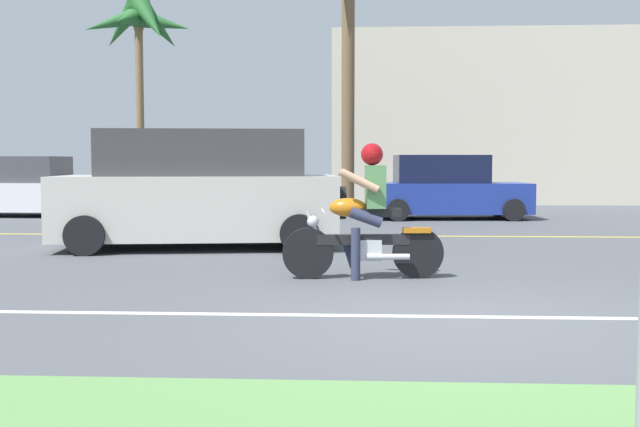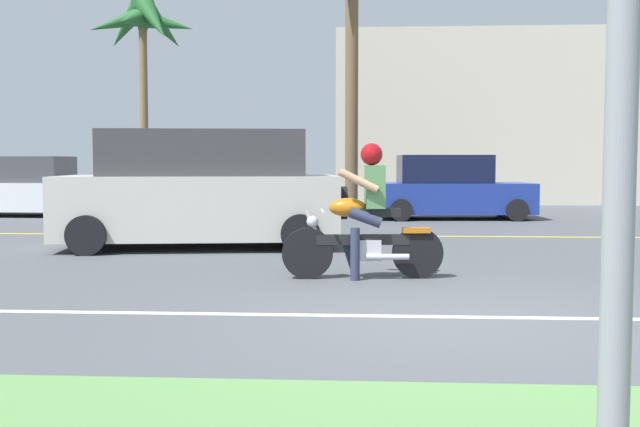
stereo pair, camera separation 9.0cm
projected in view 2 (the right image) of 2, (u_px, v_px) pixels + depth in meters
The scene contains 11 objects.
ground at pixel (423, 275), 10.02m from camera, with size 56.00×30.00×0.04m, color #4C4F54.
lane_line_near at pixel (445, 317), 7.19m from camera, with size 50.40×0.12×0.01m, color silver.
lane_line_far at pixel (405, 236), 15.03m from camera, with size 50.40×0.12×0.01m, color yellow.
motorcyclist at pixel (364, 222), 9.53m from camera, with size 2.05×0.67×1.71m.
suv_nearby at pixel (202, 191), 13.01m from camera, with size 5.04×2.73×2.01m.
parked_car_0 at pixel (27, 188), 20.63m from camera, with size 4.51×2.04×1.63m.
parked_car_1 at pixel (217, 191), 20.37m from camera, with size 4.44×2.12×1.48m.
parked_car_2 at pixel (450, 189), 19.55m from camera, with size 4.12×2.07×1.65m.
palm_tree_1 at pixel (143, 30), 22.87m from camera, with size 3.32×3.28×6.44m.
street_sign at pixel (625, 16), 1.39m from camera, with size 0.62×0.06×2.90m.
building_far at pixel (578, 119), 27.30m from camera, with size 17.42×4.00×6.05m, color beige.
Camera 2 is at (-0.75, -7.01, 1.48)m, focal length 42.36 mm.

